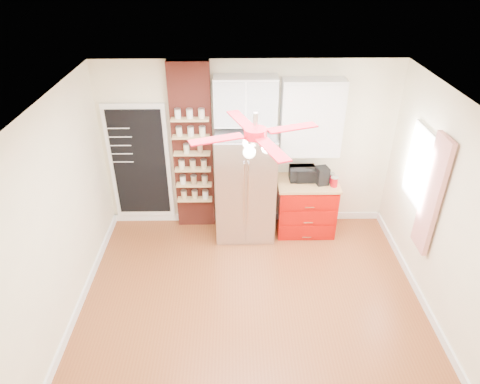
{
  "coord_description": "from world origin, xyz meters",
  "views": [
    {
      "loc": [
        -0.22,
        -4.04,
        4.15
      ],
      "look_at": [
        -0.14,
        0.9,
        1.19
      ],
      "focal_mm": 32.0,
      "sensor_mm": 36.0,
      "label": 1
    }
  ],
  "objects_px": {
    "red_cabinet": "(306,206)",
    "ceiling_fan": "(255,134)",
    "coffee_maker": "(322,176)",
    "toaster_oven": "(302,174)",
    "pantry_jar_oats": "(186,149)",
    "fridge": "(245,185)",
    "canister_left": "(334,182)"
  },
  "relations": [
    {
      "from": "canister_left",
      "to": "pantry_jar_oats",
      "type": "bearing_deg",
      "value": 174.26
    },
    {
      "from": "ceiling_fan",
      "to": "red_cabinet",
      "type": "bearing_deg",
      "value": 61.29
    },
    {
      "from": "red_cabinet",
      "to": "pantry_jar_oats",
      "type": "relative_size",
      "value": 7.03
    },
    {
      "from": "fridge",
      "to": "toaster_oven",
      "type": "height_order",
      "value": "fridge"
    },
    {
      "from": "red_cabinet",
      "to": "canister_left",
      "type": "xyz_separation_m",
      "value": [
        0.37,
        -0.14,
        0.52
      ]
    },
    {
      "from": "toaster_oven",
      "to": "ceiling_fan",
      "type": "bearing_deg",
      "value": -116.73
    },
    {
      "from": "toaster_oven",
      "to": "coffee_maker",
      "type": "height_order",
      "value": "coffee_maker"
    },
    {
      "from": "coffee_maker",
      "to": "toaster_oven",
      "type": "bearing_deg",
      "value": 144.59
    },
    {
      "from": "ceiling_fan",
      "to": "pantry_jar_oats",
      "type": "height_order",
      "value": "ceiling_fan"
    },
    {
      "from": "red_cabinet",
      "to": "coffee_maker",
      "type": "height_order",
      "value": "coffee_maker"
    },
    {
      "from": "ceiling_fan",
      "to": "coffee_maker",
      "type": "height_order",
      "value": "ceiling_fan"
    },
    {
      "from": "coffee_maker",
      "to": "canister_left",
      "type": "bearing_deg",
      "value": -41.97
    },
    {
      "from": "toaster_oven",
      "to": "coffee_maker",
      "type": "relative_size",
      "value": 1.45
    },
    {
      "from": "fridge",
      "to": "ceiling_fan",
      "type": "xyz_separation_m",
      "value": [
        0.05,
        -1.63,
        1.55
      ]
    },
    {
      "from": "canister_left",
      "to": "coffee_maker",
      "type": "bearing_deg",
      "value": 151.26
    },
    {
      "from": "fridge",
      "to": "ceiling_fan",
      "type": "distance_m",
      "value": 2.25
    },
    {
      "from": "fridge",
      "to": "pantry_jar_oats",
      "type": "distance_m",
      "value": 1.05
    },
    {
      "from": "ceiling_fan",
      "to": "canister_left",
      "type": "height_order",
      "value": "ceiling_fan"
    },
    {
      "from": "toaster_oven",
      "to": "canister_left",
      "type": "distance_m",
      "value": 0.5
    },
    {
      "from": "toaster_oven",
      "to": "pantry_jar_oats",
      "type": "bearing_deg",
      "value": 178.37
    },
    {
      "from": "coffee_maker",
      "to": "pantry_jar_oats",
      "type": "xyz_separation_m",
      "value": [
        -2.04,
        0.13,
        0.4
      ]
    },
    {
      "from": "ceiling_fan",
      "to": "coffee_maker",
      "type": "distance_m",
      "value": 2.42
    },
    {
      "from": "fridge",
      "to": "red_cabinet",
      "type": "distance_m",
      "value": 1.06
    },
    {
      "from": "red_cabinet",
      "to": "coffee_maker",
      "type": "distance_m",
      "value": 0.62
    },
    {
      "from": "red_cabinet",
      "to": "pantry_jar_oats",
      "type": "height_order",
      "value": "pantry_jar_oats"
    },
    {
      "from": "red_cabinet",
      "to": "pantry_jar_oats",
      "type": "bearing_deg",
      "value": 177.56
    },
    {
      "from": "pantry_jar_oats",
      "to": "fridge",
      "type": "bearing_deg",
      "value": -8.35
    },
    {
      "from": "red_cabinet",
      "to": "toaster_oven",
      "type": "bearing_deg",
      "value": 142.45
    },
    {
      "from": "red_cabinet",
      "to": "canister_left",
      "type": "distance_m",
      "value": 0.66
    },
    {
      "from": "fridge",
      "to": "canister_left",
      "type": "distance_m",
      "value": 1.35
    },
    {
      "from": "red_cabinet",
      "to": "ceiling_fan",
      "type": "xyz_separation_m",
      "value": [
        -0.92,
        -1.68,
        1.97
      ]
    },
    {
      "from": "toaster_oven",
      "to": "coffee_maker",
      "type": "distance_m",
      "value": 0.31
    }
  ]
}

